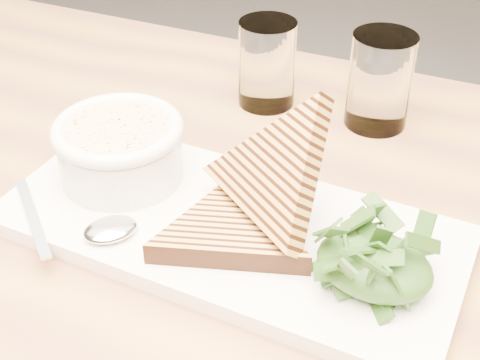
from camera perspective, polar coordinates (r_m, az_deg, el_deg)
The scene contains 14 objects.
table_top at distance 0.67m, azimuth -5.53°, elevation -2.91°, with size 1.08×0.72×0.04m, color olive.
table_leg_bl at distance 1.34m, azimuth -14.10°, elevation -0.81°, with size 0.06×0.06×0.68m, color olive.
platter at distance 0.60m, azimuth -0.98°, elevation -4.17°, with size 0.42×0.19×0.02m, color white.
soup_bowl at distance 0.65m, azimuth -10.13°, elevation 2.04°, with size 0.12×0.12×0.05m, color white.
soup at distance 0.64m, azimuth -10.40°, elevation 4.16°, with size 0.10×0.10×0.01m, color #DFC386.
bowl_rim at distance 0.64m, azimuth -10.42°, elevation 4.31°, with size 0.12×0.12×0.01m, color white.
sandwich_flat at distance 0.58m, azimuth -0.67°, elevation -4.24°, with size 0.16×0.16×0.02m, color #C08B3F, non-canonical shape.
sandwich_lean at distance 0.57m, azimuth 2.93°, elevation 0.54°, with size 0.16×0.16×0.09m, color #C08B3F, non-canonical shape.
salad_base at distance 0.54m, azimuth 11.37°, elevation -7.12°, with size 0.09×0.07×0.04m, color #163A13.
arugula_pile at distance 0.54m, azimuth 11.49°, elevation -6.43°, with size 0.11×0.10×0.05m, color #375D1E, non-canonical shape.
spoon_bowl at distance 0.59m, azimuth -11.00°, elevation -4.16°, with size 0.04×0.05×0.01m, color silver.
spoon_handle at distance 0.63m, azimuth -17.28°, elevation -3.02°, with size 0.12×0.01×0.00m, color silver.
glass_near at distance 0.79m, azimuth 2.32°, elevation 9.90°, with size 0.07×0.07×0.10m, color white.
glass_far at distance 0.76m, azimuth 11.85°, elevation 8.28°, with size 0.07×0.07×0.11m, color white.
Camera 1 is at (0.17, -0.38, 1.12)m, focal length 50.00 mm.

